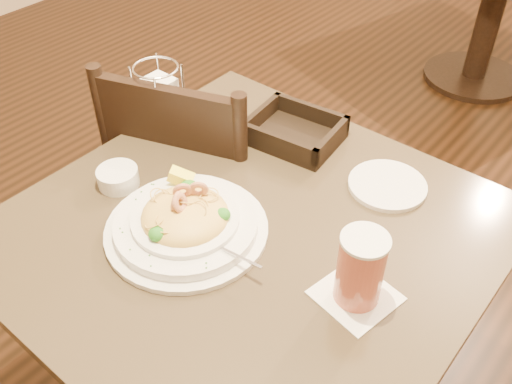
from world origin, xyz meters
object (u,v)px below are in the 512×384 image
Objects in this scene: napkin_caddy at (160,103)px; side_plate at (387,185)px; pasta_bowl at (186,221)px; bread_basket at (295,133)px; main_table at (250,301)px; butter_ramekin at (118,177)px; drink_glass at (360,269)px; dining_chair_near at (200,191)px.

napkin_caddy is 0.57m from side_plate.
pasta_bowl reaches higher than bread_basket.
butter_ramekin is (-0.31, -0.08, 0.26)m from main_table.
pasta_bowl is 0.45m from side_plate.
drink_glass is (0.35, 0.08, 0.04)m from pasta_bowl.
side_plate is at bearing 62.05° from main_table.
bread_basket is (-0.11, 0.30, 0.26)m from main_table.
napkin_caddy reaches higher than butter_ramekin.
drink_glass reaches higher than butter_ramekin.
pasta_bowl is 0.38m from napkin_caddy.
pasta_bowl is (0.29, -0.31, 0.29)m from dining_chair_near.
butter_ramekin is (0.07, -0.30, 0.28)m from dining_chair_near.
main_table is 0.52m from napkin_caddy.
pasta_bowl is 2.12× the size of side_plate.
napkin_caddy is 0.23m from butter_ramekin.
dining_chair_near is 4.14× the size of bread_basket.
bread_basket reaches higher than main_table.
bread_basket is at bearing 177.35° from side_plate.
napkin_caddy is at bearing 161.66° from main_table.
butter_ramekin is (-0.22, 0.01, -0.01)m from pasta_bowl.
main_table is 0.41m from butter_ramekin.
drink_glass reaches higher than bread_basket.
dining_chair_near is 0.52m from pasta_bowl.
main_table is 4.00× the size of bread_basket.
dining_chair_near is at bearing 82.51° from napkin_caddy.
napkin_caddy is (-0.28, -0.17, 0.05)m from bread_basket.
dining_chair_near is 2.57× the size of pasta_bowl.
butter_ramekin is at bearing 83.69° from dining_chair_near.
main_table is at bearing -18.34° from napkin_caddy.
drink_glass is at bearing 12.34° from pasta_bowl.
drink_glass is 0.57m from butter_ramekin.
butter_ramekin reaches higher than main_table.
napkin_caddy is at bearing 63.10° from dining_chair_near.
drink_glass is 0.33m from side_plate.
side_plate is at bearing 167.33° from dining_chair_near.
napkin_caddy is at bearing 167.55° from drink_glass.
bread_basket is (0.27, 0.07, 0.28)m from dining_chair_near.
main_table is 0.41m from bread_basket.
pasta_bowl reaches higher than butter_ramekin.
drink_glass is (0.26, -0.01, 0.31)m from main_table.
bread_basket is at bearing 176.17° from dining_chair_near.
drink_glass reaches higher than pasta_bowl.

